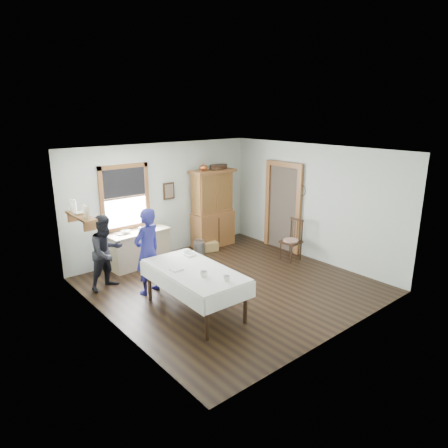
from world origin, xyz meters
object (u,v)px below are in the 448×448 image
object	(u,v)px
china_hutch	(213,208)
figure_dark	(107,255)
work_counter	(140,248)
woman_blue	(148,255)
pail	(199,248)
dining_table	(195,290)
wicker_basket	(210,246)
spindle_chair	(291,240)

from	to	relation	value
china_hutch	figure_dark	bearing A→B (deg)	-166.75
work_counter	woman_blue	distance (m)	1.54
pail	woman_blue	size ratio (longest dim) A/B	0.19
china_hutch	figure_dark	world-z (taller)	china_hutch
work_counter	woman_blue	size ratio (longest dim) A/B	0.90
dining_table	pail	xyz separation A→B (m)	(1.81, 2.32, -0.25)
work_counter	dining_table	distance (m)	2.59
pail	wicker_basket	xyz separation A→B (m)	(0.34, -0.00, -0.04)
china_hutch	wicker_basket	xyz separation A→B (m)	(-0.32, -0.28, -0.88)
work_counter	woman_blue	xyz separation A→B (m)	(-0.55, -1.38, 0.38)
figure_dark	dining_table	bearing A→B (deg)	-81.71
wicker_basket	woman_blue	world-z (taller)	woman_blue
china_hutch	woman_blue	distance (m)	3.06
dining_table	figure_dark	distance (m)	2.06
spindle_chair	wicker_basket	world-z (taller)	spindle_chair
china_hutch	pail	world-z (taller)	china_hutch
spindle_chair	dining_table	bearing A→B (deg)	-172.71
work_counter	figure_dark	size ratio (longest dim) A/B	1.01
spindle_chair	woman_blue	world-z (taller)	woman_blue
spindle_chair	woman_blue	bearing A→B (deg)	167.10
dining_table	china_hutch	bearing A→B (deg)	46.52
pail	work_counter	bearing A→B (deg)	170.55
pail	figure_dark	size ratio (longest dim) A/B	0.22
spindle_chair	wicker_basket	xyz separation A→B (m)	(-1.07, 1.73, -0.38)
figure_dark	wicker_basket	bearing A→B (deg)	-4.86
china_hutch	woman_blue	xyz separation A→B (m)	(-2.70, -1.42, -0.21)
wicker_basket	woman_blue	distance (m)	2.72
dining_table	wicker_basket	xyz separation A→B (m)	(2.15, 2.32, -0.29)
spindle_chair	figure_dark	size ratio (longest dim) A/B	0.71
work_counter	wicker_basket	bearing A→B (deg)	-11.85
spindle_chair	figure_dark	xyz separation A→B (m)	(-3.97, 1.30, 0.20)
work_counter	wicker_basket	size ratio (longest dim) A/B	3.76
wicker_basket	figure_dark	distance (m)	2.99
dining_table	work_counter	bearing A→B (deg)	82.99
china_hutch	dining_table	xyz separation A→B (m)	(-2.47, -2.60, -0.59)
pail	wicker_basket	world-z (taller)	pail
china_hutch	figure_dark	distance (m)	3.31
wicker_basket	figure_dark	world-z (taller)	figure_dark
wicker_basket	pail	bearing A→B (deg)	179.83
dining_table	woman_blue	distance (m)	1.27
work_counter	china_hutch	distance (m)	2.23
dining_table	figure_dark	bearing A→B (deg)	111.55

